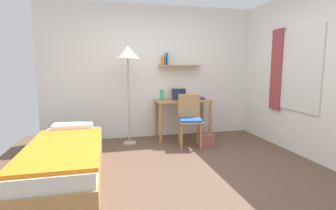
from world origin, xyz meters
name	(u,v)px	position (x,y,z in m)	size (l,w,h in m)	color
ground_plane	(185,174)	(0.00, 0.00, 0.00)	(5.28, 5.28, 0.00)	brown
wall_back	(156,72)	(0.00, 2.02, 1.30)	(4.40, 0.27, 2.60)	white
wall_right	(319,74)	(2.02, 0.04, 1.30)	(0.10, 4.40, 2.60)	white
bed	(66,160)	(-1.49, 0.20, 0.24)	(0.85, 2.04, 0.54)	#B2844C
desk	(183,107)	(0.47, 1.70, 0.62)	(1.08, 0.53, 0.77)	#B2844C
desk_chair	(190,118)	(0.46, 1.21, 0.51)	(0.48, 0.48, 0.91)	#B2844C
standing_lamp	(128,58)	(-0.59, 1.55, 1.56)	(0.40, 0.40, 1.77)	#B2A893
laptop	(179,97)	(0.43, 1.79, 0.82)	(0.30, 0.23, 0.21)	#2D2D33
water_bottle	(162,95)	(0.05, 1.67, 0.87)	(0.07, 0.07, 0.22)	#42A87F
book_stack	(199,98)	(0.82, 1.75, 0.79)	(0.18, 0.24, 0.05)	#333338
handbag	(207,140)	(0.72, 1.02, 0.13)	(0.26, 0.11, 0.38)	#99564C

